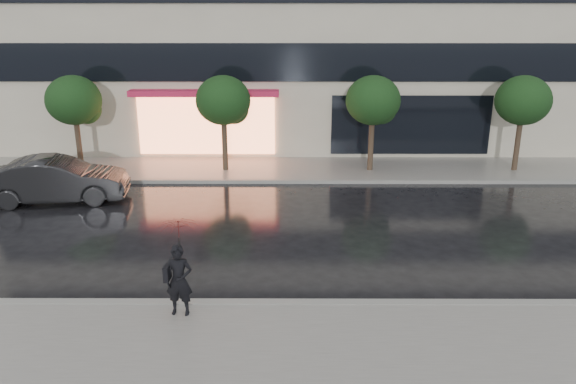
{
  "coord_description": "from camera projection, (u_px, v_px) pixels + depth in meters",
  "views": [
    {
      "loc": [
        -0.33,
        -12.44,
        6.6
      ],
      "look_at": [
        -0.38,
        3.18,
        1.4
      ],
      "focal_mm": 35.0,
      "sensor_mm": 36.0,
      "label": 1
    }
  ],
  "objects": [
    {
      "name": "parked_car",
      "position": [
        57.0,
        180.0,
        19.64
      ],
      "size": [
        4.98,
        2.3,
        1.58
      ],
      "primitive_type": "imported",
      "rotation": [
        0.0,
        0.0,
        1.71
      ],
      "color": "black",
      "rests_on": "ground"
    },
    {
      "name": "curb_far",
      "position": [
        298.0,
        181.0,
        21.92
      ],
      "size": [
        60.0,
        0.25,
        0.14
      ],
      "primitive_type": "cube",
      "color": "gray",
      "rests_on": "ground"
    },
    {
      "name": "ground",
      "position": [
        303.0,
        286.0,
        13.88
      ],
      "size": [
        120.0,
        120.0,
        0.0
      ],
      "primitive_type": "plane",
      "color": "black",
      "rests_on": "ground"
    },
    {
      "name": "curb_near",
      "position": [
        304.0,
        304.0,
        12.91
      ],
      "size": [
        60.0,
        0.25,
        0.14
      ],
      "primitive_type": "cube",
      "color": "gray",
      "rests_on": "ground"
    },
    {
      "name": "tree_far_west",
      "position": [
        76.0,
        102.0,
        22.5
      ],
      "size": [
        2.2,
        2.2,
        3.99
      ],
      "color": "#33261C",
      "rests_on": "ground"
    },
    {
      "name": "sidewalk_near",
      "position": [
        307.0,
        364.0,
        10.78
      ],
      "size": [
        60.0,
        4.5,
        0.12
      ],
      "primitive_type": "cube",
      "color": "slate",
      "rests_on": "ground"
    },
    {
      "name": "tree_mid_west",
      "position": [
        225.0,
        102.0,
        22.49
      ],
      "size": [
        2.2,
        2.2,
        3.99
      ],
      "color": "#33261C",
      "rests_on": "ground"
    },
    {
      "name": "pedestrian_with_umbrella",
      "position": [
        179.0,
        255.0,
        11.98
      ],
      "size": [
        0.89,
        0.91,
        2.23
      ],
      "rotation": [
        0.0,
        0.0,
        -0.07
      ],
      "color": "black",
      "rests_on": "sidewalk_near"
    },
    {
      "name": "sidewalk_far",
      "position": [
        298.0,
        169.0,
        23.59
      ],
      "size": [
        60.0,
        3.5,
        0.12
      ],
      "primitive_type": "cube",
      "color": "slate",
      "rests_on": "ground"
    },
    {
      "name": "tree_far_east",
      "position": [
        524.0,
        102.0,
        22.45
      ],
      "size": [
        2.2,
        2.2,
        3.99
      ],
      "color": "#33261C",
      "rests_on": "ground"
    },
    {
      "name": "tree_mid_east",
      "position": [
        374.0,
        102.0,
        22.47
      ],
      "size": [
        2.2,
        2.2,
        3.99
      ],
      "color": "#33261C",
      "rests_on": "ground"
    }
  ]
}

